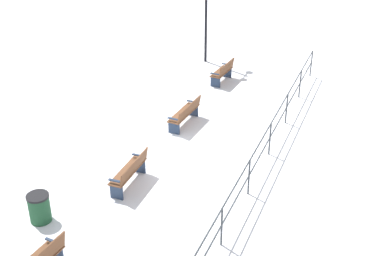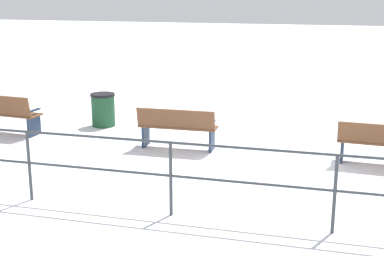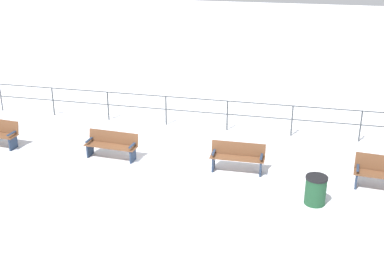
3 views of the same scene
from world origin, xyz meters
TOP-DOWN VIEW (x-y plane):
  - ground_plane at (0.00, 0.00)m, footprint 80.00×80.00m
  - bench_second at (-0.14, -2.03)m, footprint 0.62×1.73m
  - bench_third at (-0.11, 2.03)m, footprint 0.51×1.64m
  - bench_fourth at (0.04, 6.10)m, footprint 0.69×1.49m
  - waterfront_railing at (-3.37, 0.00)m, footprint 0.05×16.29m
  - trash_bin at (1.33, 4.33)m, footprint 0.59×0.59m

SIDE VIEW (x-z plane):
  - ground_plane at x=0.00m, z-range 0.00..0.00m
  - trash_bin at x=1.33m, z-range 0.00..0.80m
  - bench_second at x=-0.14m, z-range 0.03..0.88m
  - bench_fourth at x=0.04m, z-range 0.01..0.95m
  - bench_third at x=-0.11m, z-range 0.04..0.93m
  - waterfront_railing at x=-3.37m, z-range 0.21..1.34m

